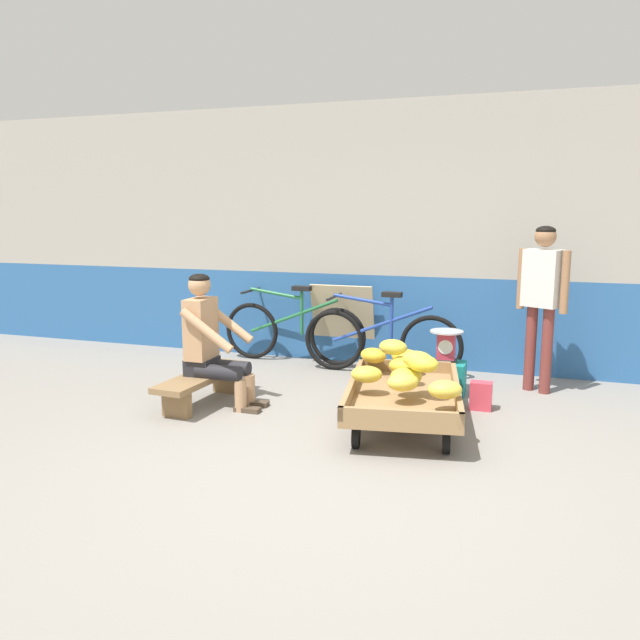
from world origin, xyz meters
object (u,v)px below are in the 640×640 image
object	(u,v)px
low_bench	(203,382)
shopping_bag	(481,396)
vendor_seated	(210,341)
weighing_scale	(446,346)
bicycle_near_left	(293,331)
customer_adult	(542,290)
plastic_crate	(445,378)
banana_cart	(404,397)
bicycle_far_left	(381,340)
sign_board	(343,323)

from	to	relation	value
low_bench	shopping_bag	xyz separation A→B (m)	(2.31, 0.61, -0.08)
vendor_seated	weighing_scale	xyz separation A→B (m)	(1.87, 0.97, -0.11)
low_bench	shopping_bag	world-z (taller)	low_bench
bicycle_near_left	vendor_seated	bearing A→B (deg)	-93.81
customer_adult	shopping_bag	xyz separation A→B (m)	(-0.45, -0.72, -0.83)
plastic_crate	low_bench	bearing A→B (deg)	-153.57
banana_cart	bicycle_near_left	distance (m)	2.31
bicycle_far_left	sign_board	world-z (taller)	sign_board
vendor_seated	customer_adult	world-z (taller)	customer_adult
bicycle_far_left	banana_cart	bearing A→B (deg)	-70.55
banana_cart	low_bench	world-z (taller)	banana_cart
bicycle_near_left	sign_board	bearing A→B (deg)	19.47
plastic_crate	customer_adult	bearing A→B (deg)	24.11
weighing_scale	bicycle_far_left	distance (m)	0.90
banana_cart	bicycle_near_left	bearing A→B (deg)	132.89
vendor_seated	banana_cart	bearing A→B (deg)	-0.50
banana_cart	customer_adult	bearing A→B (deg)	53.61
bicycle_far_left	sign_board	size ratio (longest dim) A/B	1.90
plastic_crate	shopping_bag	xyz separation A→B (m)	(0.35, -0.37, -0.03)
customer_adult	shopping_bag	size ratio (longest dim) A/B	6.38
plastic_crate	bicycle_far_left	size ratio (longest dim) A/B	0.22
banana_cart	bicycle_near_left	world-z (taller)	bicycle_near_left
banana_cart	customer_adult	size ratio (longest dim) A/B	1.02
vendor_seated	customer_adult	xyz separation A→B (m)	(2.67, 1.33, 0.38)
banana_cart	sign_board	bearing A→B (deg)	119.15
customer_adult	vendor_seated	bearing A→B (deg)	-153.52
low_bench	bicycle_far_left	bearing A→B (deg)	50.38
low_bench	bicycle_far_left	size ratio (longest dim) A/B	0.67
banana_cart	shopping_bag	size ratio (longest dim) A/B	6.48
vendor_seated	bicycle_near_left	xyz separation A→B (m)	(0.11, 1.67, -0.21)
banana_cart	low_bench	size ratio (longest dim) A/B	1.39
vendor_seated	bicycle_far_left	bearing A→B (deg)	52.42
bicycle_near_left	sign_board	world-z (taller)	sign_board
vendor_seated	bicycle_far_left	world-z (taller)	vendor_seated
weighing_scale	bicycle_near_left	distance (m)	1.90
weighing_scale	bicycle_near_left	bearing A→B (deg)	158.28
vendor_seated	bicycle_far_left	distance (m)	1.89
low_bench	plastic_crate	bearing A→B (deg)	26.43
customer_adult	shopping_bag	world-z (taller)	customer_adult
weighing_scale	sign_board	bearing A→B (deg)	144.38
vendor_seated	weighing_scale	distance (m)	2.11
weighing_scale	shopping_bag	xyz separation A→B (m)	(0.35, -0.37, -0.33)
vendor_seated	shopping_bag	distance (m)	2.35
vendor_seated	bicycle_near_left	bearing A→B (deg)	86.19
banana_cart	plastic_crate	bearing A→B (deg)	78.97
customer_adult	weighing_scale	bearing A→B (deg)	-155.82
vendor_seated	bicycle_far_left	size ratio (longest dim) A/B	0.69
plastic_crate	sign_board	world-z (taller)	sign_board
weighing_scale	shopping_bag	distance (m)	0.61
low_bench	sign_board	distance (m)	2.01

